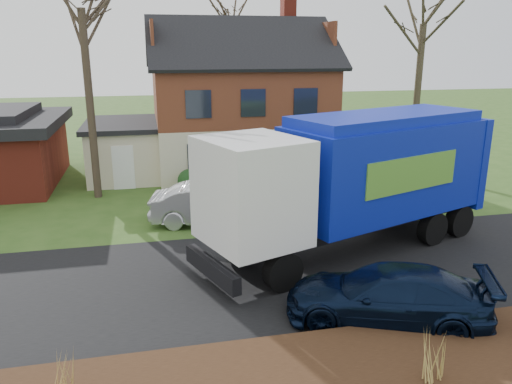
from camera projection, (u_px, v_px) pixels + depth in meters
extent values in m
plane|color=#30511B|center=(259.00, 277.00, 14.74)|extent=(120.00, 120.00, 0.00)
cube|color=black|center=(259.00, 277.00, 14.74)|extent=(80.00, 7.00, 0.02)
cube|color=beige|center=(239.00, 144.00, 27.90)|extent=(9.00, 7.50, 2.70)
cube|color=#512717|center=(239.00, 94.00, 27.13)|extent=(9.00, 7.50, 2.80)
cube|color=maroon|center=(288.00, 11.00, 27.47)|extent=(0.70, 0.90, 1.60)
cube|color=beige|center=(125.00, 151.00, 26.17)|extent=(3.50, 5.50, 2.60)
cube|color=black|center=(123.00, 124.00, 25.78)|extent=(3.90, 5.90, 0.24)
cylinder|color=black|center=(283.00, 271.00, 13.81)|extent=(1.21, 0.76, 1.15)
cylinder|color=black|center=(240.00, 244.00, 15.68)|extent=(1.21, 0.76, 1.15)
cylinder|color=black|center=(432.00, 228.00, 17.08)|extent=(1.21, 0.76, 1.15)
cylinder|color=black|center=(382.00, 210.00, 18.96)|extent=(1.21, 0.76, 1.15)
cylinder|color=black|center=(459.00, 221.00, 17.83)|extent=(1.21, 0.76, 1.15)
cylinder|color=black|center=(408.00, 204.00, 19.70)|extent=(1.21, 0.76, 1.15)
cube|color=black|center=(357.00, 222.00, 16.65)|extent=(9.38, 4.56, 0.39)
cube|color=white|center=(252.00, 191.00, 14.02)|extent=(3.35, 3.48, 2.99)
cube|color=black|center=(214.00, 192.00, 13.34)|extent=(0.93, 2.31, 1.00)
cube|color=black|center=(212.00, 268.00, 13.90)|extent=(1.22, 2.69, 0.50)
cube|color=#0D1E9F|center=(383.00, 168.00, 16.72)|extent=(7.50, 5.02, 2.99)
cube|color=#0D1E9F|center=(386.00, 118.00, 16.26)|extent=(7.07, 4.59, 0.33)
cube|color=#0D1E9F|center=(451.00, 158.00, 18.62)|extent=(1.35, 2.78, 3.21)
cube|color=#559330|center=(413.00, 174.00, 15.47)|extent=(3.75, 1.43, 1.11)
cube|color=#559330|center=(350.00, 158.00, 17.74)|extent=(3.75, 1.43, 1.11)
imported|color=#A4A5AC|center=(214.00, 204.00, 19.01)|extent=(5.01, 2.61, 1.57)
imported|color=black|center=(387.00, 295.00, 12.19)|extent=(5.29, 3.70, 1.42)
cylinder|color=#3C3024|center=(90.00, 107.00, 21.53)|extent=(0.34, 0.34, 8.10)
cylinder|color=#3E3625|center=(417.00, 100.00, 26.32)|extent=(0.35, 0.35, 7.69)
cylinder|color=#3A2F23|center=(234.00, 84.00, 33.90)|extent=(0.32, 0.32, 8.28)
cone|color=#A8874A|center=(65.00, 379.00, 9.01)|extent=(0.04, 0.04, 0.94)
cone|color=#A8874A|center=(56.00, 381.00, 8.98)|extent=(0.04, 0.04, 0.94)
cone|color=#A8874A|center=(74.00, 378.00, 9.04)|extent=(0.04, 0.04, 0.94)
cone|color=#A8874A|center=(66.00, 375.00, 9.13)|extent=(0.04, 0.04, 0.94)
cone|color=#A8874A|center=(64.00, 384.00, 8.89)|extent=(0.04, 0.04, 0.94)
cone|color=tan|center=(437.00, 354.00, 9.64)|extent=(0.05, 0.05, 1.09)
cone|color=tan|center=(429.00, 355.00, 9.60)|extent=(0.05, 0.05, 1.09)
cone|color=tan|center=(445.00, 352.00, 9.68)|extent=(0.05, 0.05, 1.09)
cone|color=tan|center=(433.00, 350.00, 9.77)|extent=(0.05, 0.05, 1.09)
cone|color=tan|center=(441.00, 358.00, 9.51)|extent=(0.05, 0.05, 1.09)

